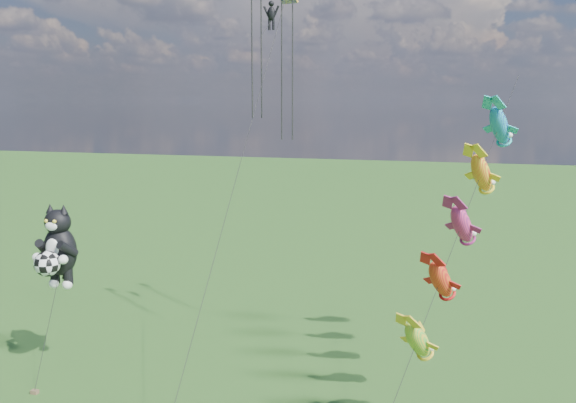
# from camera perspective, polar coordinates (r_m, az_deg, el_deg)

# --- Properties ---
(cat_kite_rig) EXTENTS (2.29, 3.98, 10.32)m
(cat_kite_rig) POSITION_cam_1_polar(r_m,az_deg,el_deg) (39.71, -19.85, -3.91)
(cat_kite_rig) COLOR brown
(cat_kite_rig) RESTS_ON ground
(fish_windsock_rig) EXTENTS (6.36, 14.73, 17.69)m
(fish_windsock_rig) POSITION_cam_1_polar(r_m,az_deg,el_deg) (34.11, 15.17, -2.00)
(fish_windsock_rig) COLOR brown
(fish_windsock_rig) RESTS_ON ground
(parafoil_rig) EXTENTS (1.95, 17.55, 24.35)m
(parafoil_rig) POSITION_cam_1_polar(r_m,az_deg,el_deg) (37.82, -1.63, 15.08)
(parafoil_rig) COLOR brown
(parafoil_rig) RESTS_ON ground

